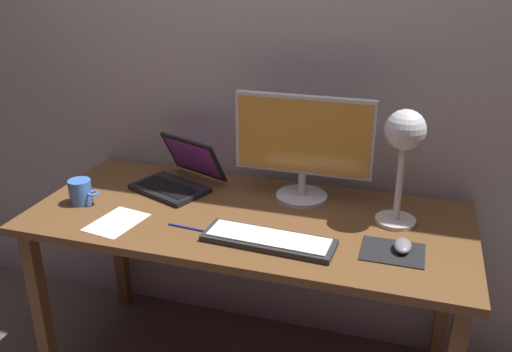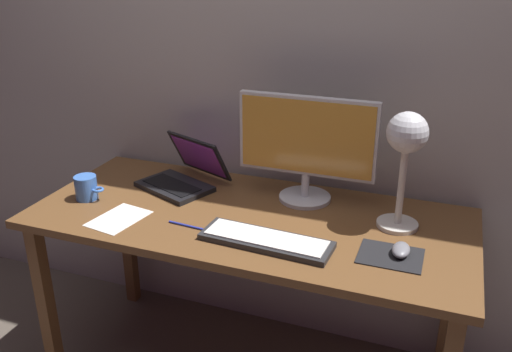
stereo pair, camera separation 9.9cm
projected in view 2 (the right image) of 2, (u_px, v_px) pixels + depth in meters
back_wall at (285, 43)px, 2.12m from camera, size 4.80×0.06×2.60m
desk at (249, 234)px, 2.02m from camera, size 1.60×0.70×0.74m
monitor at (307, 143)px, 2.02m from camera, size 0.52×0.20×0.41m
keyboard_main at (266, 240)px, 1.79m from camera, size 0.45×0.16×0.03m
laptop at (186, 172)px, 2.23m from camera, size 0.37×0.37×0.19m
desk_lamp at (406, 145)px, 1.79m from camera, size 0.14×0.14×0.41m
mousepad at (390, 256)px, 1.72m from camera, size 0.20×0.16×0.00m
mouse at (401, 250)px, 1.72m from camera, size 0.06×0.10×0.03m
coffee_mug at (86, 188)px, 2.10m from camera, size 0.12×0.09×0.09m
paper_sheet_by_keyboard at (119, 219)px, 1.96m from camera, size 0.18×0.23×0.00m
pen at (186, 225)px, 1.90m from camera, size 0.14×0.02×0.01m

